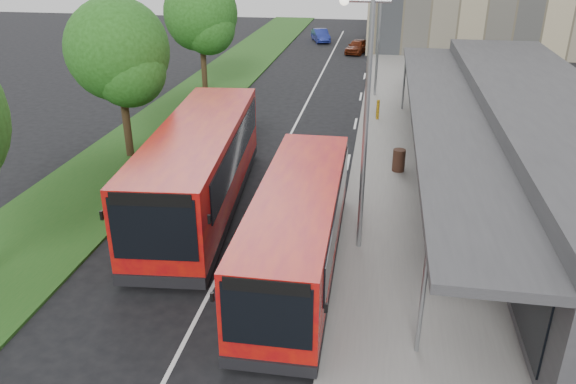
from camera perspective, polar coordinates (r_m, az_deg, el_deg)
name	(u,v)px	position (r m, az deg, el deg)	size (l,w,h in m)	color
ground	(221,270)	(17.96, -6.81, -7.89)	(120.00, 120.00, 0.00)	black
pavement	(403,105)	(35.81, 11.61, 8.61)	(5.00, 80.00, 0.15)	slate
grass_verge	(201,97)	(37.61, -8.83, 9.54)	(5.00, 80.00, 0.10)	#1B4917
lane_centre_line	(295,126)	(31.34, 0.70, 6.72)	(0.12, 70.00, 0.01)	silver
kerb_dashes	(358,109)	(34.86, 7.16, 8.37)	(0.12, 56.00, 0.01)	silver
station_building	(537,144)	(24.54, 23.93, 4.48)	(7.70, 26.00, 4.00)	#333335
tree_mid	(119,57)	(26.69, -16.82, 13.04)	(4.57, 4.57, 7.33)	#312313
tree_far	(201,19)	(37.69, -8.83, 17.02)	(4.67, 4.67, 7.51)	#312313
lamp_post_near	(364,114)	(17.20, 7.69, 7.90)	(1.44, 0.28, 8.00)	gray
lamp_post_far	(378,23)	(36.82, 9.13, 16.63)	(1.44, 0.28, 8.00)	gray
bus_main	(298,229)	(17.17, 0.99, -3.76)	(2.70, 9.94, 2.80)	red
bus_second	(200,168)	(21.29, -8.93, 2.46)	(3.97, 11.82, 3.29)	red
litter_bin	(399,160)	(25.11, 11.19, 3.19)	(0.55, 0.55, 0.98)	#361F16
bollard	(378,110)	(32.36, 9.11, 8.27)	(0.18, 0.18, 1.10)	#ECA50C
car_near	(357,46)	(52.40, 7.07, 14.48)	(1.47, 3.66, 1.25)	#501B0B
car_far	(321,35)	(58.19, 3.34, 15.60)	(1.31, 3.75, 1.24)	navy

